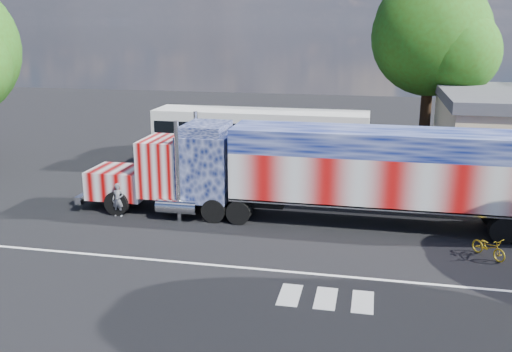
% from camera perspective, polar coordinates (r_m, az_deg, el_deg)
% --- Properties ---
extents(ground, '(100.00, 100.00, 0.00)m').
position_cam_1_polar(ground, '(24.26, -1.47, -6.15)').
color(ground, black).
extents(lane_markings, '(30.00, 2.67, 0.01)m').
position_cam_1_polar(lane_markings, '(20.54, 0.78, -10.24)').
color(lane_markings, silver).
rests_on(lane_markings, ground).
extents(semi_truck, '(21.74, 3.43, 4.63)m').
position_cam_1_polar(semi_truck, '(25.68, 7.44, 0.53)').
color(semi_truck, black).
rests_on(semi_truck, ground).
extents(coach_bus, '(12.82, 2.98, 3.73)m').
position_cam_1_polar(coach_bus, '(34.37, 0.43, 3.60)').
color(coach_bus, white).
rests_on(coach_bus, ground).
extents(woman, '(0.58, 0.38, 1.58)m').
position_cam_1_polar(woman, '(27.36, -13.63, -2.34)').
color(woman, slate).
rests_on(woman, ground).
extents(bicycle, '(1.42, 1.57, 0.83)m').
position_cam_1_polar(bicycle, '(23.90, 22.25, -6.60)').
color(bicycle, gold).
rests_on(bicycle, ground).
extents(tree_ne_a, '(7.83, 7.46, 11.67)m').
position_cam_1_polar(tree_ne_a, '(38.45, 17.32, 13.09)').
color(tree_ne_a, black).
rests_on(tree_ne_a, ground).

